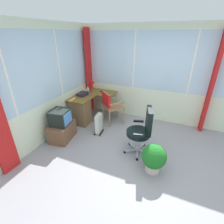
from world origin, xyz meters
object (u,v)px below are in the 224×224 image
object	(u,v)px
office_chair	(143,129)
tv_remote	(102,92)
spray_bottle	(88,90)
potted_plant	(154,158)
paper_tray	(82,94)
desk_lamp	(93,85)
desk	(82,109)
wooden_armchair	(109,104)
tv_on_stand	(62,127)
space_heater	(99,123)

from	to	relation	value
office_chair	tv_remote	bearing A→B (deg)	49.49
spray_bottle	potted_plant	size ratio (longest dim) A/B	0.38
paper_tray	desk_lamp	bearing A→B (deg)	-12.61
tv_remote	paper_tray	size ratio (longest dim) A/B	0.50
tv_remote	spray_bottle	bearing A→B (deg)	130.60
desk	office_chair	bearing A→B (deg)	-108.56
wooden_armchair	desk	bearing A→B (deg)	111.00
paper_tray	tv_on_stand	bearing A→B (deg)	-175.33
desk_lamp	paper_tray	bearing A→B (deg)	167.39
paper_tray	tv_on_stand	xyz separation A→B (m)	(-1.12, -0.09, -0.45)
spray_bottle	tv_on_stand	xyz separation A→B (m)	(-1.32, -0.01, -0.50)
paper_tray	wooden_armchair	size ratio (longest dim) A/B	0.32
potted_plant	wooden_armchair	bearing A→B (deg)	47.56
desk	space_heater	xyz separation A→B (m)	(-0.30, -0.69, -0.14)
wooden_armchair	office_chair	size ratio (longest dim) A/B	0.89
paper_tray	desk	bearing A→B (deg)	-157.50
wooden_armchair	space_heater	size ratio (longest dim) A/B	1.74
paper_tray	tv_remote	bearing A→B (deg)	-37.20
spray_bottle	tv_on_stand	bearing A→B (deg)	-179.48
spray_bottle	paper_tray	world-z (taller)	spray_bottle
tv_remote	office_chair	distance (m)	2.10
tv_remote	paper_tray	distance (m)	0.64
potted_plant	office_chair	bearing A→B (deg)	36.83
spray_bottle	potted_plant	xyz separation A→B (m)	(-1.50, -2.24, -0.53)
paper_tray	space_heater	bearing A→B (deg)	-123.37
desk	desk_lamp	distance (m)	0.87
tv_remote	spray_bottle	world-z (taller)	spray_bottle
desk_lamp	wooden_armchair	bearing A→B (deg)	-118.57
spray_bottle	wooden_armchair	distance (m)	0.79
tv_remote	space_heater	distance (m)	1.20
desk	office_chair	distance (m)	2.00
tv_on_stand	space_heater	distance (m)	0.92
spray_bottle	space_heater	size ratio (longest dim) A/B	0.41
space_heater	potted_plant	distance (m)	1.73
spray_bottle	paper_tray	xyz separation A→B (m)	(-0.19, 0.08, -0.06)
spray_bottle	tv_on_stand	world-z (taller)	spray_bottle
tv_on_stand	potted_plant	world-z (taller)	tv_on_stand
potted_plant	tv_remote	bearing A→B (deg)	46.81
spray_bottle	potted_plant	distance (m)	2.74
desk	office_chair	size ratio (longest dim) A/B	1.24
potted_plant	space_heater	bearing A→B (deg)	62.75
wooden_armchair	office_chair	bearing A→B (deg)	-128.35
paper_tray	space_heater	distance (m)	1.07
tv_remote	office_chair	bearing A→B (deg)	-135.98
desk_lamp	wooden_armchair	xyz separation A→B (m)	(-0.39, -0.72, -0.35)
space_heater	paper_tray	bearing A→B (deg)	56.63
desk_lamp	paper_tray	xyz separation A→B (m)	(-0.45, 0.10, -0.16)
desk_lamp	spray_bottle	xyz separation A→B (m)	(-0.26, 0.02, -0.10)
tv_remote	potted_plant	xyz separation A→B (m)	(-1.81, -1.93, -0.44)
desk_lamp	paper_tray	size ratio (longest dim) A/B	1.10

